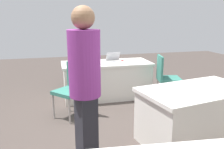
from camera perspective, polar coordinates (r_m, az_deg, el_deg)
name	(u,v)px	position (r m, az deg, el deg)	size (l,w,h in m)	color
ground_plane	(100,134)	(3.61, -2.91, -14.38)	(14.40, 14.40, 0.00)	#4C423D
table_foreground	(107,80)	(5.04, -1.33, -1.28)	(1.90, 0.85, 0.77)	silver
table_mid_right	(196,115)	(3.47, 19.87, -9.38)	(1.67, 1.11, 0.77)	silver
chair_tucked_left	(166,76)	(4.78, 13.10, -0.31)	(0.53, 0.53, 0.97)	#9E9993
chair_tucked_right	(72,87)	(4.07, -9.91, -2.97)	(0.62, 0.62, 0.95)	#9E9993
chair_aisle	(75,62)	(6.26, -9.00, 3.12)	(0.56, 0.56, 0.96)	#9E9993
chair_by_pillar	(80,66)	(5.65, -7.88, 2.05)	(0.62, 0.62, 0.97)	#9E9993
person_presenter	(85,83)	(2.49, -6.68, -2.03)	(0.41, 0.41, 1.83)	#26262D
laptop_silver	(115,61)	(4.94, 0.74, 3.45)	(0.36, 0.34, 0.21)	silver
yarn_ball	(89,60)	(4.92, -5.65, 3.65)	(0.13, 0.13, 0.13)	#B2382D
scissors_red	(122,60)	(5.15, 2.50, 3.46)	(0.18, 0.04, 0.01)	red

